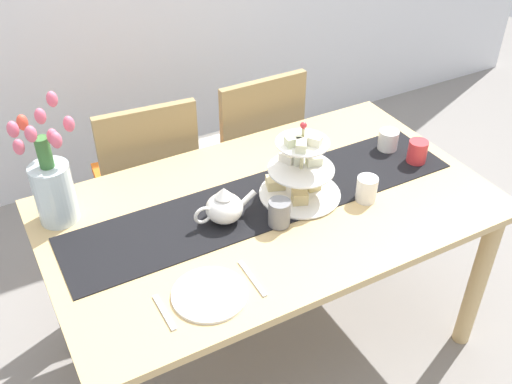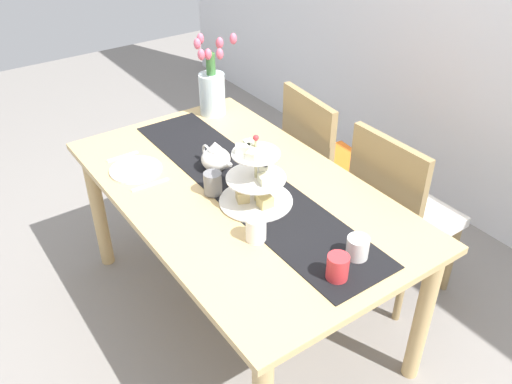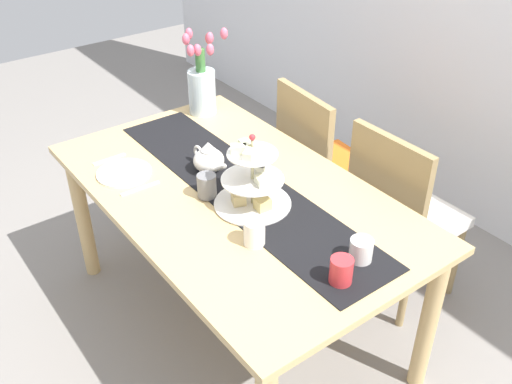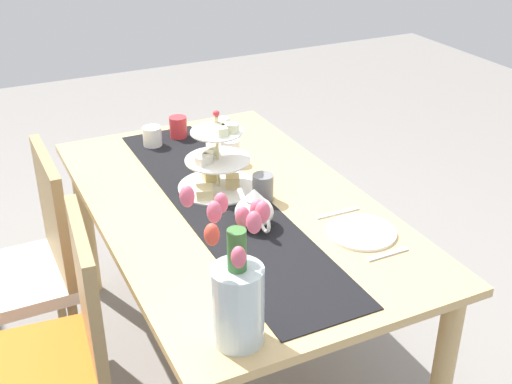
# 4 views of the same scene
# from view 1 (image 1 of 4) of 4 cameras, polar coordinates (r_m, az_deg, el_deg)

# --- Properties ---
(ground_plane) EXTENTS (8.00, 8.00, 0.00)m
(ground_plane) POSITION_cam_1_polar(r_m,az_deg,el_deg) (2.64, 1.17, -13.92)
(ground_plane) COLOR gray
(dining_table) EXTENTS (1.61, 0.94, 0.73)m
(dining_table) POSITION_cam_1_polar(r_m,az_deg,el_deg) (2.19, 1.37, -3.34)
(dining_table) COLOR tan
(dining_table) RESTS_ON ground_plane
(chair_left) EXTENTS (0.46, 0.46, 0.91)m
(chair_left) POSITION_cam_1_polar(r_m,az_deg,el_deg) (2.71, -10.43, 1.40)
(chair_left) COLOR #9C8254
(chair_left) RESTS_ON ground_plane
(chair_right) EXTENTS (0.42, 0.42, 0.91)m
(chair_right) POSITION_cam_1_polar(r_m,az_deg,el_deg) (2.88, -0.48, 4.33)
(chair_right) COLOR #9C8254
(chair_right) RESTS_ON ground_plane
(table_runner) EXTENTS (1.49, 0.32, 0.00)m
(table_runner) POSITION_cam_1_polar(r_m,az_deg,el_deg) (2.15, 0.95, -0.74)
(table_runner) COLOR black
(table_runner) RESTS_ON dining_table
(tiered_cake_stand) EXTENTS (0.30, 0.30, 0.30)m
(tiered_cake_stand) POSITION_cam_1_polar(r_m,az_deg,el_deg) (2.13, 4.21, 1.85)
(tiered_cake_stand) COLOR beige
(tiered_cake_stand) RESTS_ON table_runner
(teapot) EXTENTS (0.24, 0.13, 0.14)m
(teapot) POSITION_cam_1_polar(r_m,az_deg,el_deg) (2.02, -3.10, -1.47)
(teapot) COLOR white
(teapot) RESTS_ON table_runner
(tulip_vase) EXTENTS (0.20, 0.20, 0.43)m
(tulip_vase) POSITION_cam_1_polar(r_m,az_deg,el_deg) (2.09, -19.08, 0.82)
(tulip_vase) COLOR silver
(tulip_vase) RESTS_ON dining_table
(cream_jug) EXTENTS (0.08, 0.08, 0.08)m
(cream_jug) POSITION_cam_1_polar(r_m,az_deg,el_deg) (2.47, 12.63, 4.89)
(cream_jug) COLOR white
(cream_jug) RESTS_ON dining_table
(dinner_plate_left) EXTENTS (0.23, 0.23, 0.01)m
(dinner_plate_left) POSITION_cam_1_polar(r_m,az_deg,el_deg) (1.80, -4.50, -9.81)
(dinner_plate_left) COLOR white
(dinner_plate_left) RESTS_ON dining_table
(fork_left) EXTENTS (0.02, 0.15, 0.01)m
(fork_left) POSITION_cam_1_polar(r_m,az_deg,el_deg) (1.77, -8.84, -11.40)
(fork_left) COLOR silver
(fork_left) RESTS_ON dining_table
(knife_left) EXTENTS (0.02, 0.17, 0.01)m
(knife_left) POSITION_cam_1_polar(r_m,az_deg,el_deg) (1.84, -0.37, -8.32)
(knife_left) COLOR silver
(knife_left) RESTS_ON dining_table
(mug_grey) EXTENTS (0.08, 0.08, 0.09)m
(mug_grey) POSITION_cam_1_polar(r_m,az_deg,el_deg) (2.01, 2.27, -2.02)
(mug_grey) COLOR slate
(mug_grey) RESTS_ON table_runner
(mug_white_text) EXTENTS (0.08, 0.08, 0.09)m
(mug_white_text) POSITION_cam_1_polar(r_m,az_deg,el_deg) (2.16, 10.63, 0.29)
(mug_white_text) COLOR white
(mug_white_text) RESTS_ON dining_table
(mug_orange) EXTENTS (0.08, 0.08, 0.09)m
(mug_orange) POSITION_cam_1_polar(r_m,az_deg,el_deg) (2.41, 15.30, 3.75)
(mug_orange) COLOR red
(mug_orange) RESTS_ON dining_table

